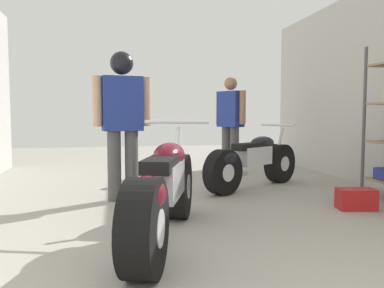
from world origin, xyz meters
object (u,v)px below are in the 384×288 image
object	(u,v)px
motorcycle_black_naked	(252,162)
red_toolbox	(356,199)
motorcycle_maroon_cruiser	(164,193)
mechanic_with_helmet	(122,112)
mechanic_in_blue	(230,119)

from	to	relation	value
motorcycle_black_naked	red_toolbox	bearing A→B (deg)	-63.30
motorcycle_maroon_cruiser	mechanic_with_helmet	bearing A→B (deg)	99.63
motorcycle_maroon_cruiser	red_toolbox	xyz separation A→B (m)	(2.16, 0.70, -0.29)
motorcycle_maroon_cruiser	motorcycle_black_naked	xyz separation A→B (m)	(1.47, 2.05, -0.03)
motorcycle_maroon_cruiser	red_toolbox	size ratio (longest dim) A/B	5.24
mechanic_in_blue	red_toolbox	bearing A→B (deg)	-78.94
mechanic_with_helmet	red_toolbox	world-z (taller)	mechanic_with_helmet
motorcycle_black_naked	red_toolbox	distance (m)	1.54
mechanic_in_blue	red_toolbox	xyz separation A→B (m)	(0.55, -2.83, -0.83)
motorcycle_black_naked	mechanic_in_blue	size ratio (longest dim) A/B	1.00
mechanic_with_helmet	mechanic_in_blue	bearing A→B (deg)	44.95
mechanic_with_helmet	red_toolbox	distance (m)	2.78
mechanic_with_helmet	red_toolbox	size ratio (longest dim) A/B	4.52
motorcycle_black_naked	mechanic_in_blue	bearing A→B (deg)	84.93
mechanic_with_helmet	red_toolbox	bearing A→B (deg)	-21.33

